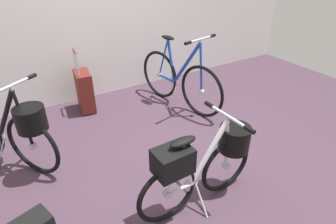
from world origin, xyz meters
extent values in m
plane|color=#473342|center=(0.00, 0.00, 0.00)|extent=(6.92, 6.92, 0.00)
torus|color=black|center=(0.13, -0.48, 0.26)|extent=(0.53, 0.05, 0.53)
cylinder|color=#B7B7BC|center=(0.13, -0.48, 0.26)|extent=(0.06, 0.05, 0.06)
torus|color=black|center=(-0.47, -0.50, 0.26)|extent=(0.53, 0.05, 0.53)
cylinder|color=#B7B7BC|center=(-0.47, -0.50, 0.26)|extent=(0.06, 0.05, 0.06)
cylinder|color=silver|center=(-0.36, -0.49, 0.26)|extent=(0.23, 0.04, 0.05)
cylinder|color=silver|center=(-0.08, -0.49, 0.49)|extent=(0.36, 0.05, 0.51)
cylinder|color=silver|center=(-0.29, -0.49, 0.47)|extent=(0.13, 0.04, 0.44)
cylinder|color=silver|center=(-0.36, -0.49, 0.26)|extent=(0.23, 0.03, 0.04)
cylinder|color=silver|center=(0.11, -0.48, 0.50)|extent=(0.08, 0.03, 0.48)
cylinder|color=silver|center=(-0.41, -0.49, 0.47)|extent=(0.15, 0.03, 0.43)
ellipsoid|color=black|center=(-0.34, -0.49, 0.71)|extent=(0.22, 0.10, 0.05)
cylinder|color=#B7B7BC|center=(0.08, -0.48, 0.76)|extent=(0.03, 0.03, 0.04)
cylinder|color=#B7B7BC|center=(0.08, -0.48, 0.78)|extent=(0.04, 0.44, 0.03)
cylinder|color=black|center=(0.09, -0.70, 0.78)|extent=(0.04, 0.09, 0.04)
cylinder|color=black|center=(0.08, -0.26, 0.78)|extent=(0.04, 0.09, 0.04)
cylinder|color=#B7B7BC|center=(-0.24, -0.49, 0.25)|extent=(0.14, 0.02, 0.14)
cylinder|color=#B7B7BC|center=(-0.20, -0.58, 0.12)|extent=(0.02, 0.19, 0.25)
cylinder|color=black|center=(0.19, -0.48, 0.53)|extent=(0.27, 0.27, 0.22)
cube|color=black|center=(-0.42, -0.50, 0.57)|extent=(0.29, 0.21, 0.20)
torus|color=black|center=(0.75, 0.68, 0.34)|extent=(0.19, 0.67, 0.68)
cylinder|color=#B7B7BC|center=(0.75, 0.68, 0.34)|extent=(0.06, 0.07, 0.06)
torus|color=black|center=(0.58, 1.45, 0.34)|extent=(0.19, 0.67, 0.68)
cylinder|color=#B7B7BC|center=(0.58, 1.45, 0.34)|extent=(0.06, 0.07, 0.06)
cylinder|color=#1947B2|center=(0.61, 1.30, 0.33)|extent=(0.10, 0.30, 0.05)
cylinder|color=#1947B2|center=(0.69, 0.95, 0.64)|extent=(0.14, 0.46, 0.65)
cylinder|color=#1947B2|center=(0.63, 1.22, 0.60)|extent=(0.07, 0.16, 0.57)
cylinder|color=#1947B2|center=(0.61, 1.30, 0.33)|extent=(0.09, 0.30, 0.04)
cylinder|color=#1947B2|center=(0.74, 0.71, 0.65)|extent=(0.05, 0.10, 0.62)
cylinder|color=#1947B2|center=(0.60, 1.36, 0.61)|extent=(0.06, 0.19, 0.55)
ellipsoid|color=black|center=(0.62, 1.28, 0.90)|extent=(0.14, 0.23, 0.05)
cylinder|color=#B7B7BC|center=(0.74, 0.74, 0.97)|extent=(0.03, 0.03, 0.04)
cylinder|color=#B7B7BC|center=(0.74, 0.74, 0.99)|extent=(0.44, 0.12, 0.03)
cylinder|color=black|center=(0.52, 0.69, 0.99)|extent=(0.10, 0.05, 0.04)
cylinder|color=black|center=(0.95, 0.79, 0.99)|extent=(0.10, 0.05, 0.04)
cylinder|color=#B7B7BC|center=(0.64, 1.16, 0.32)|extent=(0.05, 0.14, 0.14)
cylinder|color=#B7B7BC|center=(0.57, 1.08, 0.15)|extent=(0.19, 0.06, 0.31)
torus|color=black|center=(-1.25, 0.62, 0.31)|extent=(0.39, 0.53, 0.62)
cylinder|color=#B7B7BC|center=(-1.25, 0.62, 0.31)|extent=(0.08, 0.08, 0.06)
cylinder|color=black|center=(-1.39, 0.83, 0.58)|extent=(0.28, 0.37, 0.60)
cylinder|color=black|center=(-1.27, 0.65, 0.59)|extent=(0.07, 0.09, 0.56)
cylinder|color=#B7B7BC|center=(-1.28, 0.67, 0.89)|extent=(0.03, 0.03, 0.04)
cylinder|color=#B7B7BC|center=(-1.28, 0.67, 0.91)|extent=(0.38, 0.27, 0.03)
cylinder|color=black|center=(-1.10, 0.80, 0.91)|extent=(0.09, 0.08, 0.04)
cylinder|color=#B7B7BC|center=(-1.50, 0.99, 0.30)|extent=(0.09, 0.12, 0.14)
cylinder|color=#B7B7BC|center=(-1.55, 0.90, 0.14)|extent=(0.17, 0.12, 0.29)
cylinder|color=black|center=(-1.21, 0.57, 0.62)|extent=(0.36, 0.36, 0.22)
cube|color=maroon|center=(-0.47, 1.60, 0.28)|extent=(0.22, 0.38, 0.52)
cylinder|color=#B7B7BC|center=(-0.53, 1.49, 0.68)|extent=(0.02, 0.02, 0.28)
cylinder|color=#B7B7BC|center=(-0.50, 1.72, 0.68)|extent=(0.02, 0.02, 0.28)
cylinder|color=maroon|center=(-0.51, 1.61, 0.82)|extent=(0.05, 0.23, 0.02)
cylinder|color=black|center=(-0.43, 1.47, 0.02)|extent=(0.04, 0.02, 0.04)
cylinder|color=black|center=(-0.40, 1.72, 0.02)|extent=(0.04, 0.02, 0.04)
camera|label=1|loc=(-1.28, -1.82, 1.89)|focal=30.07mm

